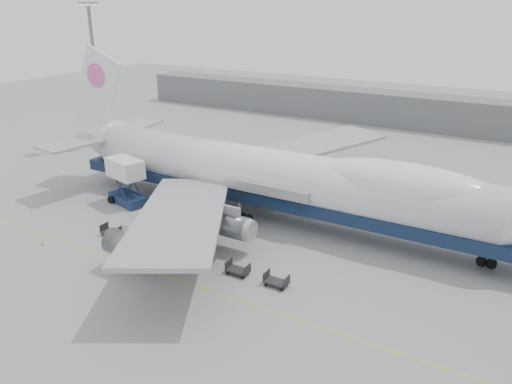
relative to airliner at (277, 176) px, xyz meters
The scene contains 13 objects.
ground 13.27m from the airliner, 93.08° to the right, with size 260.00×260.00×0.00m, color gray.
apron_line 18.87m from the airliner, 92.05° to the right, with size 60.00×0.15×0.01m, color gold.
hangar 59.01m from the airliner, 100.40° to the left, with size 110.00×8.00×7.00m, color slate.
floodlight_mast 45.14m from the airliner, 164.28° to the left, with size 2.40×2.40×25.43m.
airliner is the anchor object (origin of this frame).
catering_truck 20.62m from the airliner, 163.98° to the right, with size 6.13×4.84×6.24m.
traffic_cone 28.11m from the airliner, 134.19° to the right, with size 0.38×0.38×0.56m.
dolly_0 20.73m from the airliner, 135.49° to the right, with size 2.30×1.35×1.30m.
dolly_1 18.00m from the airliner, 125.31° to the right, with size 2.30×1.35×1.30m.
dolly_2 16.00m from the airliner, 111.76° to the right, with size 2.30×1.35×1.30m.
dolly_3 15.04m from the airliner, 95.16° to the right, with size 2.30×1.35×1.30m.
dolly_4 15.30m from the airliner, 77.66° to the right, with size 2.30×1.35×1.30m.
dolly_5 16.73m from the airliner, 62.18° to the right, with size 2.30×1.35×1.30m.
Camera 1 is at (27.26, -38.91, 25.63)m, focal length 35.00 mm.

